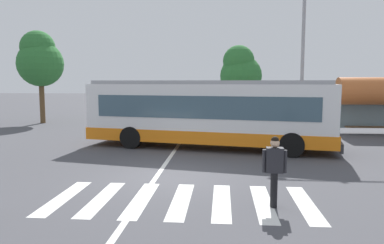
% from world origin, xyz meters
% --- Properties ---
extents(ground_plane, '(160.00, 160.00, 0.00)m').
position_xyz_m(ground_plane, '(0.00, 0.00, 0.00)').
color(ground_plane, '#47474C').
extents(city_transit_bus, '(11.46, 4.70, 3.06)m').
position_xyz_m(city_transit_bus, '(1.08, 5.34, 1.59)').
color(city_transit_bus, black).
rests_on(city_transit_bus, ground_plane).
extents(pedestrian_crossing_street, '(0.58, 0.28, 1.72)m').
position_xyz_m(pedestrian_crossing_street, '(2.96, -2.50, 0.97)').
color(pedestrian_crossing_street, black).
rests_on(pedestrian_crossing_street, ground_plane).
extents(parked_car_white, '(1.96, 4.54, 1.35)m').
position_xyz_m(parked_car_white, '(-3.55, 14.73, 0.77)').
color(parked_car_white, black).
rests_on(parked_car_white, ground_plane).
extents(parked_car_silver, '(1.92, 4.52, 1.35)m').
position_xyz_m(parked_car_silver, '(-0.92, 14.73, 0.77)').
color(parked_car_silver, black).
rests_on(parked_car_silver, ground_plane).
extents(parked_car_champagne, '(2.01, 4.57, 1.35)m').
position_xyz_m(parked_car_champagne, '(1.64, 14.93, 0.77)').
color(parked_car_champagne, black).
rests_on(parked_car_champagne, ground_plane).
extents(parked_car_charcoal, '(1.89, 4.51, 1.35)m').
position_xyz_m(parked_car_charcoal, '(4.59, 14.46, 0.77)').
color(parked_car_charcoal, black).
rests_on(parked_car_charcoal, ground_plane).
extents(bus_stop_shelter, '(4.73, 1.54, 3.25)m').
position_xyz_m(bus_stop_shelter, '(10.56, 10.16, 2.42)').
color(bus_stop_shelter, '#28282B').
rests_on(bus_stop_shelter, ground_plane).
extents(twin_arm_street_lamp, '(4.53, 0.32, 10.35)m').
position_xyz_m(twin_arm_street_lamp, '(6.37, 10.98, 6.26)').
color(twin_arm_street_lamp, '#939399').
rests_on(twin_arm_street_lamp, ground_plane).
extents(background_tree_left, '(3.25, 3.25, 6.63)m').
position_xyz_m(background_tree_left, '(-11.40, 14.37, 4.59)').
color(background_tree_left, brown).
rests_on(background_tree_left, ground_plane).
extents(background_tree_right, '(3.60, 3.60, 6.11)m').
position_xyz_m(background_tree_right, '(3.22, 20.89, 3.86)').
color(background_tree_right, brown).
rests_on(background_tree_right, ground_plane).
extents(crosswalk_painted_stripes, '(6.63, 2.91, 0.01)m').
position_xyz_m(crosswalk_painted_stripes, '(0.68, -2.24, 0.00)').
color(crosswalk_painted_stripes, silver).
rests_on(crosswalk_painted_stripes, ground_plane).
extents(lane_center_line, '(0.16, 24.00, 0.01)m').
position_xyz_m(lane_center_line, '(-0.36, 2.00, 0.00)').
color(lane_center_line, silver).
rests_on(lane_center_line, ground_plane).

